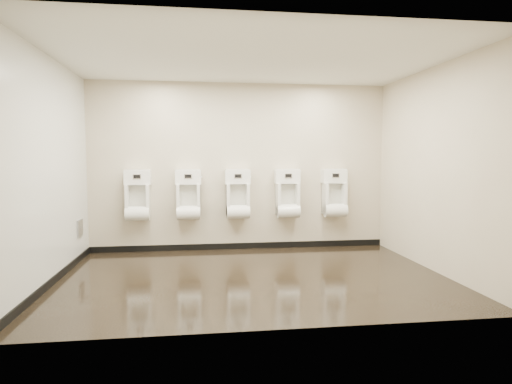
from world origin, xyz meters
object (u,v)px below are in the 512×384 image
Objects in this scene: urinal_1 at (188,198)px; access_panel at (80,228)px; urinal_2 at (238,198)px; urinal_4 at (334,197)px; urinal_0 at (138,199)px; urinal_3 at (288,197)px.

access_panel is at bearing -165.80° from urinal_1.
access_panel is 0.31× the size of urinal_1.
urinal_1 is 0.81m from urinal_2.
urinal_2 is 1.66m from urinal_4.
urinal_0 is 1.00× the size of urinal_2.
urinal_1 is at bearing 180.00° from urinal_3.
urinal_0 is 1.00× the size of urinal_1.
access_panel is at bearing -172.90° from urinal_3.
urinal_1 is (1.61, 0.41, 0.39)m from access_panel.
access_panel is at bearing -174.31° from urinal_4.
urinal_3 is (0.84, 0.00, 0.00)m from urinal_2.
urinal_1 is at bearing 0.00° from urinal_0.
urinal_0 is 0.81m from urinal_1.
urinal_0 is at bearing 26.89° from access_panel.
access_panel is 2.49m from urinal_2.
urinal_4 is (2.48, 0.00, 0.00)m from urinal_1.
urinal_2 is 1.00× the size of urinal_3.
urinal_3 is at bearing 0.00° from urinal_0.
access_panel is at bearing -153.11° from urinal_0.
urinal_2 is 1.00× the size of urinal_4.
urinal_4 is (4.09, 0.41, 0.39)m from access_panel.
urinal_0 and urinal_1 have the same top height.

